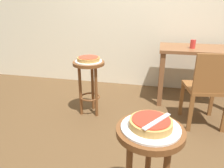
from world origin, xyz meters
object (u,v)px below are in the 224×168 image
dining_table (197,58)px  pizza_middle (88,59)px  stool_middle (89,76)px  stool_foreground (148,155)px  wooden_chair (208,87)px  serving_plate_foreground (151,128)px  pizza_foreground (151,123)px  serving_plate_middle (89,61)px  cup_near_edge (193,44)px  pizza_server_knife (157,121)px

dining_table → pizza_middle: bearing=-152.7°
stool_middle → pizza_middle: size_ratio=2.55×
stool_foreground → stool_middle: same height
stool_foreground → wooden_chair: wooden_chair is taller
stool_middle → serving_plate_foreground: bearing=-58.3°
pizza_foreground → pizza_middle: bearing=121.7°
serving_plate_foreground → wooden_chair: 1.38m
serving_plate_middle → cup_near_edge: size_ratio=2.88×
serving_plate_foreground → dining_table: bearing=74.9°
stool_foreground → serving_plate_middle: bearing=121.7°
pizza_foreground → pizza_server_knife: pizza_server_knife is taller
pizza_server_knife → cup_near_edge: bearing=21.5°
serving_plate_foreground → pizza_middle: 1.47m
serving_plate_foreground → pizza_foreground: size_ratio=1.39×
pizza_server_knife → pizza_middle: bearing=65.7°
serving_plate_foreground → serving_plate_middle: (-0.77, 1.25, 0.00)m
stool_middle → serving_plate_middle: bearing=135.0°
pizza_middle → dining_table: bearing=27.3°
stool_foreground → pizza_middle: (-0.77, 1.25, 0.21)m
pizza_middle → cup_near_edge: size_ratio=2.39×
pizza_foreground → serving_plate_foreground: bearing=90.0°
stool_middle → stool_foreground: bearing=-58.3°
stool_foreground → wooden_chair: 1.36m
pizza_foreground → stool_middle: (-0.77, 1.25, -0.21)m
pizza_foreground → serving_plate_middle: bearing=121.7°
stool_foreground → pizza_server_knife: bearing=-33.7°
pizza_foreground → dining_table: dining_table is taller
serving_plate_foreground → wooden_chair: wooden_chair is taller
serving_plate_middle → wooden_chair: wooden_chair is taller
pizza_middle → cup_near_edge: cup_near_edge is taller
cup_near_edge → serving_plate_foreground: bearing=-103.0°
dining_table → wooden_chair: size_ratio=1.17×
stool_foreground → dining_table: size_ratio=0.67×
stool_foreground → serving_plate_foreground: size_ratio=2.10×
stool_middle → pizza_server_knife: 1.53m
dining_table → cup_near_edge: 0.22m
dining_table → pizza_server_knife: (-0.49, -1.94, 0.10)m
cup_near_edge → wooden_chair: bearing=-78.5°
pizza_foreground → serving_plate_middle: (-0.77, 1.25, -0.03)m
stool_middle → cup_near_edge: cup_near_edge is taller
dining_table → pizza_server_knife: bearing=-104.1°
serving_plate_middle → stool_foreground: bearing=-58.3°
serving_plate_middle → dining_table: (1.29, 0.67, -0.04)m
dining_table → pizza_server_knife: 2.00m
stool_middle → pizza_server_knife: bearing=-57.8°
serving_plate_middle → pizza_middle: pizza_middle is taller
pizza_foreground → pizza_middle: 1.47m
pizza_middle → pizza_server_knife: (0.80, -1.27, 0.03)m
pizza_foreground → serving_plate_middle: size_ratio=0.73×
wooden_chair → stool_middle: bearing=179.7°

